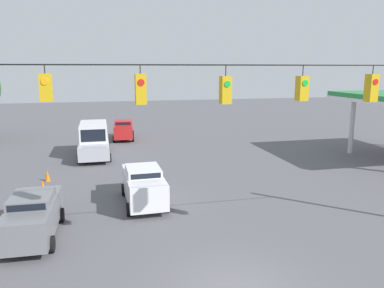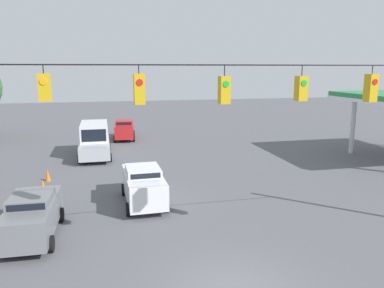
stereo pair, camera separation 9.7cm
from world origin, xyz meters
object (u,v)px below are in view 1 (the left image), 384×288
Objects in this scene: sedan_red_withflow_deep at (124,129)px; box_truck_silver_withflow_far at (94,140)px; sedan_white_withflow_mid at (144,185)px; sedan_grey_parked_shoulder at (33,215)px; traffic_cone_nearest at (18,229)px; traffic_cone_fifth at (47,176)px; traffic_cone_fourth at (43,186)px; overhead_signal_span at (227,126)px; traffic_cone_second at (27,213)px; traffic_cone_third at (35,196)px.

sedan_red_withflow_deep is 0.67× the size of box_truck_silver_withflow_far.
sedan_white_withflow_mid is 0.72× the size of box_truck_silver_withflow_far.
sedan_grey_parked_shoulder is 6.55× the size of traffic_cone_nearest.
box_truck_silver_withflow_far is 6.91m from traffic_cone_fifth.
sedan_white_withflow_mid is 6.68× the size of traffic_cone_fourth.
traffic_cone_fifth is (5.37, -5.23, -0.66)m from sedan_white_withflow_mid.
overhead_signal_span is 9.82m from traffic_cone_nearest.
sedan_white_withflow_mid is 6.68× the size of traffic_cone_second.
sedan_grey_parked_shoulder is at bearing 107.82° from traffic_cone_second.
traffic_cone_nearest is (5.48, 2.75, -0.66)m from sedan_white_withflow_mid.
traffic_cone_fourth is at bearing -91.41° from traffic_cone_nearest.
sedan_red_withflow_deep is 6.24× the size of traffic_cone_second.
traffic_cone_nearest is at bearing 89.11° from traffic_cone_second.
traffic_cone_fourth is (2.68, 8.45, -0.95)m from box_truck_silver_withflow_far.
sedan_grey_parked_shoulder is 0.94m from traffic_cone_nearest.
sedan_red_withflow_deep reaches higher than traffic_cone_nearest.
traffic_cone_fifth is at bearing -44.27° from sedan_white_withflow_mid.
traffic_cone_fourth is at bearing -91.65° from traffic_cone_second.
overhead_signal_span is at bearing 131.80° from traffic_cone_third.
sedan_white_withflow_mid is 5.68m from traffic_cone_third.
overhead_signal_span reaches higher than traffic_cone_third.
traffic_cone_fourth is at bearing 72.39° from box_truck_silver_withflow_far.
overhead_signal_span is at bearing 126.12° from traffic_cone_fourth.
sedan_grey_parked_shoulder is 6.55× the size of traffic_cone_fifth.
box_truck_silver_withflow_far is at bearing -107.61° from traffic_cone_fourth.
traffic_cone_nearest is 4.11m from traffic_cone_third.
sedan_white_withflow_mid is at bearing 150.12° from traffic_cone_fourth.
box_truck_silver_withflow_far is 9.32× the size of traffic_cone_fifth.
overhead_signal_span is 13.33m from traffic_cone_fourth.
box_truck_silver_withflow_far is 10.57m from traffic_cone_third.
overhead_signal_span is 34.03× the size of traffic_cone_nearest.
traffic_cone_fifth is (-0.11, -7.98, 0.00)m from traffic_cone_nearest.
sedan_white_withflow_mid is 18.12m from sedan_red_withflow_deep.
traffic_cone_second is 2.29m from traffic_cone_third.
box_truck_silver_withflow_far is 1.42× the size of sedan_grey_parked_shoulder.
traffic_cone_third is at bearing -14.00° from sedan_white_withflow_mid.
box_truck_silver_withflow_far is 9.32× the size of traffic_cone_second.
traffic_cone_third and traffic_cone_fourth have the same top height.
traffic_cone_nearest and traffic_cone_third have the same top height.
overhead_signal_span is at bearing 140.79° from traffic_cone_second.
sedan_red_withflow_deep is 6.24× the size of traffic_cone_fourth.
sedan_grey_parked_shoulder reaches higher than traffic_cone_fourth.
sedan_red_withflow_deep is at bearing -111.83° from box_truck_silver_withflow_far.
traffic_cone_second is at bearing -72.18° from sedan_grey_parked_shoulder.
sedan_white_withflow_mid reaches higher than traffic_cone_fifth.
sedan_grey_parked_shoulder is at bearing 98.89° from traffic_cone_third.
traffic_cone_second is 1.00× the size of traffic_cone_third.
traffic_cone_nearest and traffic_cone_fourth have the same top height.
sedan_grey_parked_shoulder is at bearing 81.57° from box_truck_silver_withflow_far.
traffic_cone_nearest is 1.82m from traffic_cone_second.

